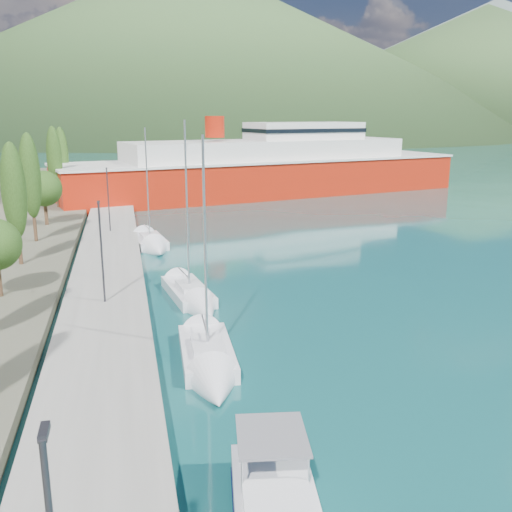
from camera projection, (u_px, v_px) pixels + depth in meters
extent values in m
plane|color=#134F50|center=(155.00, 165.00, 135.21)|extent=(1400.00, 1400.00, 0.00)
cube|color=gray|center=(109.00, 265.00, 44.31)|extent=(5.00, 88.00, 0.80)
cone|color=slate|center=(193.00, 44.00, 660.14)|extent=(760.00, 760.00, 180.00)
cone|color=slate|center=(492.00, 63.00, 664.25)|extent=(640.00, 640.00, 140.00)
cone|color=#39592D|center=(186.00, 46.00, 394.65)|extent=(480.00, 480.00, 115.00)
cone|color=#39592D|center=(483.00, 68.00, 427.21)|extent=(420.00, 420.00, 90.00)
cylinder|color=#47301E|center=(20.00, 251.00, 43.12)|extent=(0.30, 0.30, 2.02)
ellipsoid|color=#294917|center=(14.00, 191.00, 42.01)|extent=(1.80, 1.80, 7.15)
cylinder|color=#47301E|center=(35.00, 229.00, 50.94)|extent=(0.30, 0.30, 2.10)
ellipsoid|color=#294917|center=(30.00, 176.00, 49.78)|extent=(1.80, 1.80, 7.46)
cylinder|color=#47301E|center=(46.00, 214.00, 58.47)|extent=(0.36, 0.36, 2.27)
sphere|color=#294917|center=(44.00, 189.00, 57.84)|extent=(3.64, 3.64, 3.64)
cylinder|color=#47301E|center=(58.00, 198.00, 69.53)|extent=(0.30, 0.30, 2.14)
ellipsoid|color=#294917|center=(54.00, 158.00, 68.35)|extent=(1.80, 1.80, 7.59)
cylinder|color=#47301E|center=(64.00, 189.00, 77.95)|extent=(0.30, 0.30, 2.08)
ellipsoid|color=#294917|center=(62.00, 155.00, 76.80)|extent=(1.80, 1.80, 7.38)
cube|color=#2D2D33|center=(44.00, 432.00, 9.20)|extent=(0.15, 0.50, 0.12)
cylinder|color=#2D2D33|center=(102.00, 253.00, 33.61)|extent=(0.12, 0.12, 6.00)
cube|color=#2D2D33|center=(98.00, 202.00, 33.12)|extent=(0.15, 0.50, 0.12)
cylinder|color=#2D2D33|center=(108.00, 200.00, 54.31)|extent=(0.12, 0.12, 6.00)
cube|color=#2D2D33|center=(106.00, 168.00, 53.82)|extent=(0.15, 0.50, 0.12)
cube|color=slate|center=(272.00, 435.00, 17.23)|extent=(2.47, 2.80, 0.09)
cube|color=silver|center=(207.00, 354.00, 28.08)|extent=(2.75, 6.13, 0.96)
cube|color=silver|center=(207.00, 346.00, 27.54)|extent=(1.59, 2.48, 0.37)
cylinder|color=silver|center=(205.00, 246.00, 26.35)|extent=(0.12, 0.12, 10.16)
cone|color=silver|center=(215.00, 391.00, 24.41)|extent=(2.60, 2.93, 2.46)
cube|color=silver|center=(188.00, 293.00, 37.80)|extent=(3.11, 6.49, 0.88)
cube|color=silver|center=(189.00, 286.00, 37.28)|extent=(1.69, 2.66, 0.34)
cylinder|color=silver|center=(187.00, 207.00, 36.01)|extent=(0.12, 0.12, 10.76)
cone|color=silver|center=(205.00, 312.00, 34.19)|extent=(2.64, 3.20, 2.25)
cube|color=silver|center=(149.00, 242.00, 52.58)|extent=(3.31, 6.06, 0.99)
cube|color=silver|center=(150.00, 236.00, 52.08)|extent=(1.82, 2.49, 0.38)
cylinder|color=silver|center=(147.00, 184.00, 50.92)|extent=(0.12, 0.12, 9.88)
cone|color=silver|center=(157.00, 251.00, 49.25)|extent=(2.88, 3.02, 2.52)
cube|color=#B11D0A|center=(267.00, 179.00, 85.17)|extent=(61.94, 26.47, 5.86)
cube|color=silver|center=(267.00, 159.00, 84.46)|extent=(62.44, 26.94, 0.31)
cube|color=silver|center=(267.00, 151.00, 84.15)|extent=(43.15, 19.97, 3.14)
cube|color=silver|center=(304.00, 131.00, 86.21)|extent=(18.35, 11.56, 2.51)
cylinder|color=#B11D0A|center=(215.00, 127.00, 79.64)|extent=(2.72, 2.72, 2.93)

